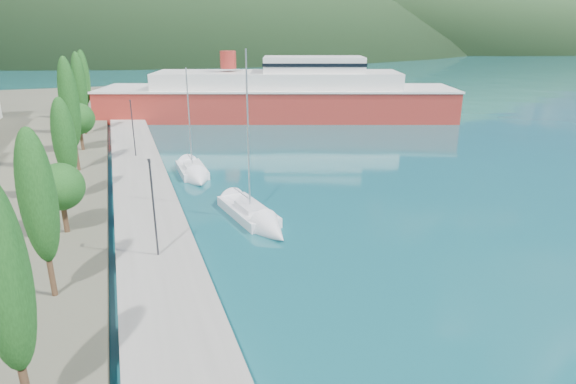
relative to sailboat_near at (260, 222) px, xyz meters
name	(u,v)px	position (x,y,z in m)	size (l,w,h in m)	color
ground	(155,83)	(1.17, 103.12, -0.33)	(1400.00, 1400.00, 0.00)	#14535B
quay	(144,195)	(-7.83, 9.12, 0.07)	(5.00, 88.00, 0.80)	gray
tree_row	(70,123)	(-13.45, 16.14, 5.51)	(3.54, 65.86, 11.00)	#47301E
lamp_posts	(151,196)	(-7.83, -2.20, 3.75)	(0.15, 46.52, 6.06)	#2D2D33
sailboat_near	(260,222)	(0.00, 0.00, 0.00)	(3.96, 9.84, 13.76)	silver
sailboat_mid	(195,176)	(-2.66, 13.55, -0.01)	(2.64, 7.90, 11.56)	silver
ferry	(279,97)	(15.77, 42.40, 3.09)	(57.25, 30.30, 11.23)	#9F2921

